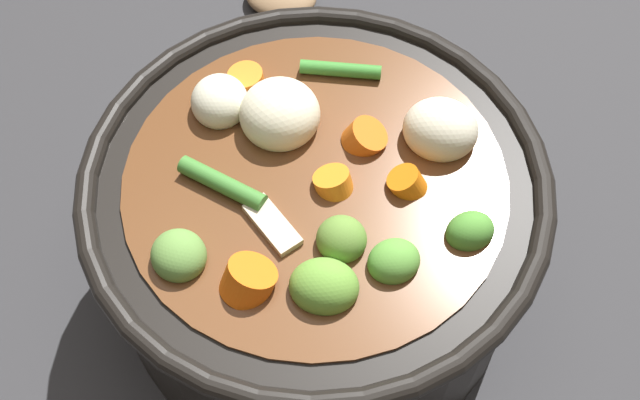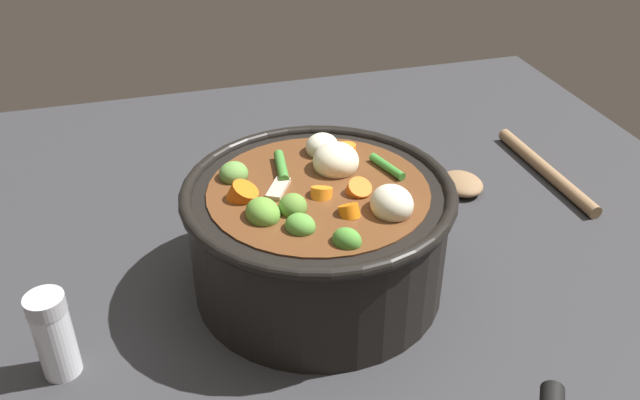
# 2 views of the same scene
# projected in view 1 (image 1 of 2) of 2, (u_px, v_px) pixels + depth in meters

# --- Properties ---
(ground_plane) EXTENTS (1.10, 1.10, 0.00)m
(ground_plane) POSITION_uv_depth(u_px,v_px,m) (316.00, 275.00, 0.55)
(ground_plane) COLOR #2D2D30
(cooking_pot) EXTENTS (0.27, 0.27, 0.15)m
(cooking_pot) POSITION_uv_depth(u_px,v_px,m) (316.00, 226.00, 0.49)
(cooking_pot) COLOR black
(cooking_pot) RESTS_ON ground_plane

